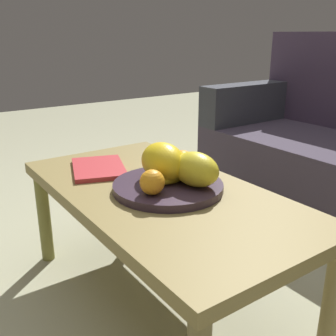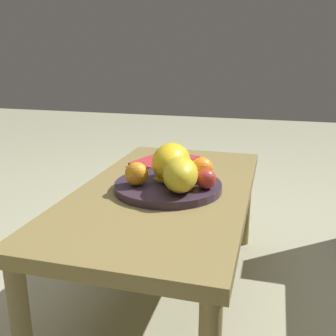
# 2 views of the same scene
# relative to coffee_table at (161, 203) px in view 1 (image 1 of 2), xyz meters

# --- Properties ---
(ground_plane) EXTENTS (8.00, 8.00, 0.00)m
(ground_plane) POSITION_rel_coffee_table_xyz_m (0.00, 0.00, -0.37)
(ground_plane) COLOR #A9A987
(coffee_table) EXTENTS (1.06, 0.55, 0.42)m
(coffee_table) POSITION_rel_coffee_table_xyz_m (0.00, 0.00, 0.00)
(coffee_table) COLOR olive
(coffee_table) RESTS_ON ground_plane
(fruit_bowl) EXTENTS (0.35, 0.35, 0.03)m
(fruit_bowl) POSITION_rel_coffee_table_xyz_m (0.02, 0.02, 0.06)
(fruit_bowl) COLOR #372838
(fruit_bowl) RESTS_ON coffee_table
(melon_large_front) EXTENTS (0.18, 0.14, 0.11)m
(melon_large_front) POSITION_rel_coffee_table_xyz_m (0.09, 0.07, 0.13)
(melon_large_front) COLOR yellow
(melon_large_front) RESTS_ON fruit_bowl
(melon_smaller_beside) EXTENTS (0.17, 0.13, 0.12)m
(melon_smaller_beside) POSITION_rel_coffee_table_xyz_m (-0.01, 0.02, 0.14)
(melon_smaller_beside) COLOR yellow
(melon_smaller_beside) RESTS_ON fruit_bowl
(orange_front) EXTENTS (0.08, 0.08, 0.08)m
(orange_front) POSITION_rel_coffee_table_xyz_m (-0.04, 0.12, 0.11)
(orange_front) COLOR orange
(orange_front) RESTS_ON fruit_bowl
(orange_left) EXTENTS (0.08, 0.08, 0.08)m
(orange_left) POSITION_rel_coffee_table_xyz_m (0.07, -0.07, 0.11)
(orange_left) COLOR orange
(orange_left) RESTS_ON fruit_bowl
(apple_front) EXTENTS (0.06, 0.06, 0.06)m
(apple_front) POSITION_rel_coffee_table_xyz_m (0.04, 0.14, 0.11)
(apple_front) COLOR #B8332B
(apple_front) RESTS_ON fruit_bowl
(banana_bunch) EXTENTS (0.17, 0.15, 0.06)m
(banana_bunch) POSITION_rel_coffee_table_xyz_m (0.02, 0.05, 0.10)
(banana_bunch) COLOR yellow
(banana_bunch) RESTS_ON fruit_bowl
(magazine) EXTENTS (0.30, 0.25, 0.02)m
(magazine) POSITION_rel_coffee_table_xyz_m (-0.29, -0.08, 0.06)
(magazine) COLOR #C03237
(magazine) RESTS_ON coffee_table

